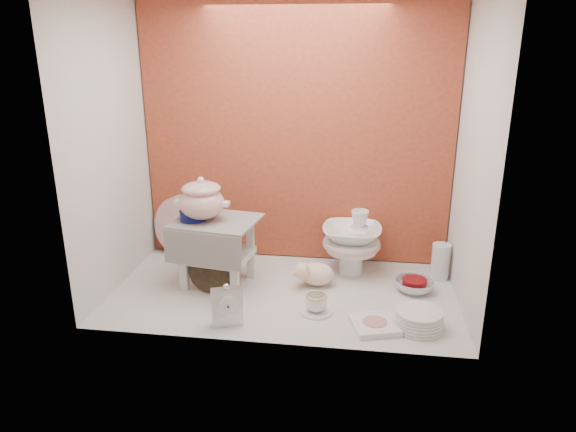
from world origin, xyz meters
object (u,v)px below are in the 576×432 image
Objects in this scene: blue_white_vase at (201,242)px; crystal_bowl at (414,286)px; soup_tureen at (202,199)px; dinner_plate_stack at (419,319)px; floral_platter at (183,225)px; porcelain_tower at (352,241)px; step_stool at (218,252)px; plush_pig at (317,274)px; gold_rim_teacup at (316,303)px; mantel_clock at (227,305)px.

blue_white_vase is 1.08× the size of crystal_bowl.
dinner_plate_stack is at bearing -16.11° from soup_tureen.
dinner_plate_stack is (1.36, -0.71, -0.14)m from floral_platter.
soup_tureen is 0.73× the size of porcelain_tower.
step_stool is 0.50m from floral_platter.
plush_pig is (0.61, 0.06, -0.42)m from soup_tureen.
blue_white_vase is at bearing -27.05° from floral_platter.
soup_tureen reaches higher than porcelain_tower.
gold_rim_teacup is 0.49m from dinner_plate_stack.
floral_platter reaches higher than plush_pig.
step_stool is 1.93× the size of blue_white_vase.
gold_rim_teacup is 0.29× the size of porcelain_tower.
dinner_plate_stack is at bearing -27.66° from blue_white_vase.
crystal_bowl is (0.52, 0.00, -0.04)m from plush_pig.
floral_platter is 1.42m from crystal_bowl.
mantel_clock is 0.55× the size of porcelain_tower.
gold_rim_teacup is (0.56, -0.26, -0.13)m from step_stool.
floral_platter is 0.95m from mantel_clock.
dinner_plate_stack is 0.38m from crystal_bowl.
blue_white_vase is 1.06× the size of mantel_clock.
plush_pig is (0.54, 0.04, -0.11)m from step_stool.
soup_tureen is at bearing 158.73° from gold_rim_teacup.
plush_pig is at bearing 143.36° from dinner_plate_stack.
soup_tureen reaches higher than step_stool.
blue_white_vase is 0.82m from mantel_clock.
gold_rim_teacup reaches higher than crystal_bowl.
mantel_clock is 0.88m from porcelain_tower.
floral_platter is at bearing 122.70° from soup_tureen.
gold_rim_teacup is at bearing -15.94° from step_stool.
gold_rim_teacup is at bearing -37.25° from blue_white_vase.
dinner_plate_stack is at bearing -15.63° from mantel_clock.
porcelain_tower reaches higher than plush_pig.
plush_pig is (0.73, -0.27, -0.04)m from blue_white_vase.
floral_platter is 1.54m from dinner_plate_stack.
soup_tureen reaches higher than plush_pig.
blue_white_vase reaches higher than crystal_bowl.
step_stool is at bearing -177.61° from crystal_bowl.
mantel_clock is at bearing -173.65° from dinner_plate_stack.
plush_pig is at bearing -179.75° from crystal_bowl.
step_stool is 0.55m from plush_pig.
mantel_clock is (0.16, -0.43, -0.08)m from step_stool.
blue_white_vase reaches higher than mantel_clock.
floral_platter is at bearing 166.35° from crystal_bowl.
plush_pig is at bearing 5.21° from soup_tureen.
mantel_clock is at bearing -64.92° from blue_white_vase.
step_stool reaches higher than crystal_bowl.
blue_white_vase is 0.78m from plush_pig.
mantel_clock is 0.88× the size of dinner_plate_stack.
soup_tureen is at bearing 96.52° from mantel_clock.
step_stool is at bearing 162.22° from dinner_plate_stack.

